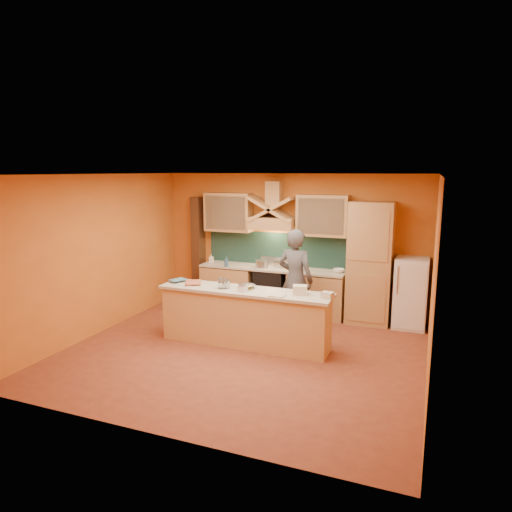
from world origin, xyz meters
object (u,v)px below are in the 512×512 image
at_px(kitchen_scale, 242,289).
at_px(mixing_bowl, 248,287).
at_px(person, 295,280).
at_px(stove, 271,290).
at_px(fridge, 410,293).

height_order(kitchen_scale, mixing_bowl, kitchen_scale).
distance_m(kitchen_scale, mixing_bowl, 0.23).
height_order(person, mixing_bowl, person).
bearing_deg(stove, fridge, 0.00).
bearing_deg(person, fridge, -145.42).
distance_m(person, kitchen_scale, 1.29).
xyz_separation_m(fridge, person, (-1.94, -0.87, 0.27)).
bearing_deg(mixing_bowl, person, 60.22).
distance_m(fridge, mixing_bowl, 3.09).
bearing_deg(stove, mixing_bowl, -83.22).
xyz_separation_m(stove, mixing_bowl, (0.22, -1.81, 0.53)).
height_order(person, kitchen_scale, person).
height_order(stove, person, person).
distance_m(fridge, person, 2.14).
distance_m(stove, mixing_bowl, 1.90).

